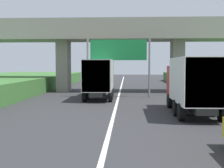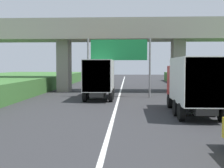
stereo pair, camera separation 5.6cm
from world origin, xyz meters
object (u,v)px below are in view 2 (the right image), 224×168
Objects in this scene: overhead_highway_sign at (119,54)px; truck_orange at (100,77)px; truck_red at (193,83)px; construction_barrel_5 at (222,106)px.

truck_orange is at bearing -143.14° from overhead_highway_sign.
construction_barrel_5 is (1.91, 0.43, -1.47)m from truck_red.
truck_orange is 11.44m from construction_barrel_5.
truck_red is 8.11× the size of construction_barrel_5.
truck_red is 2.46m from construction_barrel_5.
overhead_highway_sign is 6.53× the size of construction_barrel_5.
overhead_highway_sign is 0.81× the size of truck_orange.
truck_red and truck_orange have the same top height.
construction_barrel_5 is (8.29, -7.75, -1.47)m from truck_orange.
truck_orange is at bearing 127.94° from truck_red.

